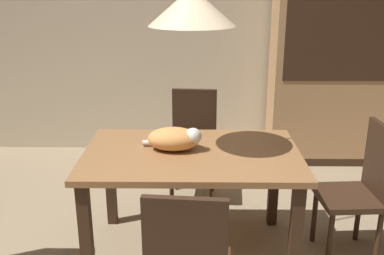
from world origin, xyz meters
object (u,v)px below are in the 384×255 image
Objects in this scene: chair_right_side at (361,186)px; hutch_bookcase at (327,76)px; chair_far_back at (193,140)px; cat_sleeping at (175,139)px; dining_table at (191,166)px; pendant_lamp at (191,6)px.

chair_right_side is 0.50× the size of hutch_bookcase.
chair_far_back is 1.42m from chair_right_side.
hutch_bookcase is at bearing 83.13° from chair_right_side.
hutch_bookcase reaches higher than cat_sleeping.
cat_sleeping is 0.21× the size of hutch_bookcase.
dining_table is at bearing -20.43° from cat_sleeping.
pendant_lamp is 2.31m from hutch_bookcase.
chair_right_side is 0.72× the size of pendant_lamp.
dining_table is 1.01m from pendant_lamp.
cat_sleeping is at bearing -97.57° from chair_far_back.
cat_sleeping is 0.30× the size of pendant_lamp.
pendant_lamp is (0.00, 0.00, 1.01)m from dining_table.
hutch_bookcase reaches higher than chair_far_back.
hutch_bookcase is (0.21, 1.72, 0.38)m from chair_right_side.
cat_sleeping is at bearing -130.51° from hutch_bookcase.
dining_table is 1.08× the size of pendant_lamp.
chair_right_side is at bearing -37.89° from chair_far_back.
chair_far_back is at bearing 82.43° from cat_sleeping.
dining_table is 1.51× the size of chair_far_back.
chair_far_back is 0.90m from cat_sleeping.
dining_table is at bearing -92.13° from pendant_lamp.
hutch_bookcase is at bearing 52.26° from pendant_lamp.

